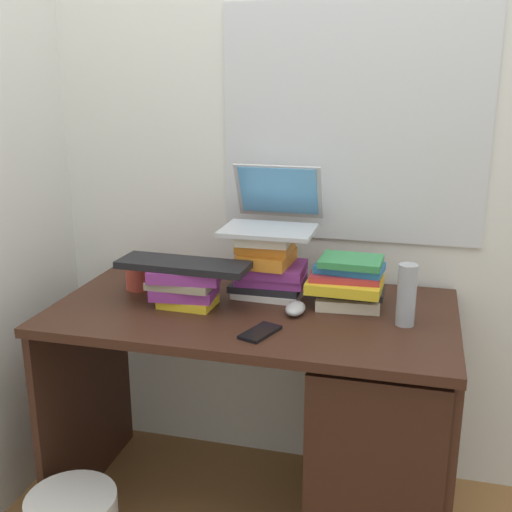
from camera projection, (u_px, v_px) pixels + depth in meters
ground_plane at (253, 509)px, 2.25m from camera, size 6.00×6.00×0.00m
wall_back at (282, 126)px, 2.24m from camera, size 6.00×0.06×2.60m
desk at (348, 421)px, 2.03m from camera, size 1.27×0.69×0.76m
book_stack_tall at (268, 265)px, 2.12m from camera, size 0.25×0.20×0.22m
book_stack_keyboard_riser at (185, 286)px, 2.04m from camera, size 0.24×0.17×0.13m
book_stack_side at (348, 282)px, 2.04m from camera, size 0.24×0.20×0.16m
laptop at (273, 213)px, 2.13m from camera, size 0.30×0.31×0.21m
keyboard at (183, 265)px, 2.02m from camera, size 0.42×0.16×0.02m
computer_mouse at (295, 308)px, 1.98m from camera, size 0.06×0.10×0.04m
mug at (139, 275)px, 2.20m from camera, size 0.13×0.09×0.10m
water_bottle at (407, 295)px, 1.87m from camera, size 0.06×0.06×0.19m
cell_phone at (260, 332)px, 1.83m from camera, size 0.11×0.15×0.01m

